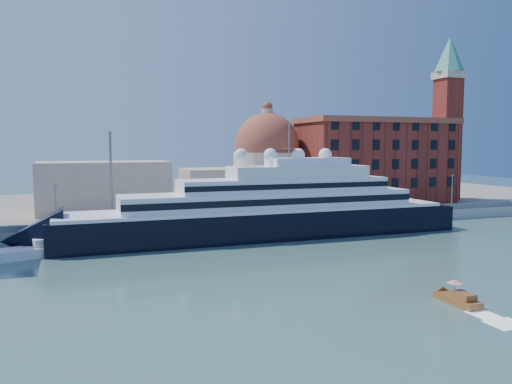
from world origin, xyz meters
name	(u,v)px	position (x,y,z in m)	size (l,w,h in m)	color
ground	(271,268)	(0.00, 0.00, 0.00)	(400.00, 400.00, 0.00)	#345A54
quay	(211,225)	(0.00, 34.00, 1.25)	(180.00, 10.00, 2.50)	gray
land	(174,204)	(0.00, 75.00, 1.00)	(260.00, 72.00, 2.00)	slate
quay_fence	(217,219)	(0.00, 29.50, 3.10)	(180.00, 0.10, 1.20)	slate
superyacht	(249,215)	(4.67, 23.00, 4.48)	(86.89, 12.05, 25.97)	black
service_barge	(35,251)	(-32.89, 19.75, 0.88)	(14.26, 7.97, 3.05)	white
water_taxi	(458,298)	(13.55, -22.93, 0.67)	(1.98, 5.87, 2.78)	brown
warehouse	(376,160)	(52.00, 52.00, 13.79)	(43.00, 19.00, 23.25)	maroon
campanile	(448,108)	(76.00, 52.00, 28.76)	(8.40, 8.40, 47.00)	maroon
church	(211,173)	(6.39, 57.72, 10.91)	(66.00, 18.00, 25.50)	beige
lamp_posts	(150,186)	(-12.67, 32.27, 9.84)	(120.80, 2.40, 18.00)	slate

